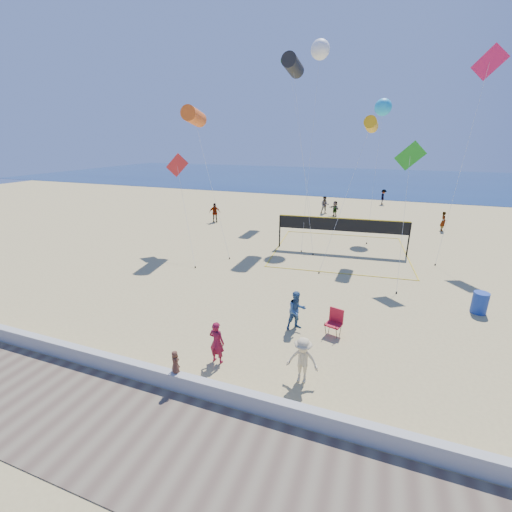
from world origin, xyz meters
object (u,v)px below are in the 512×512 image
(camp_chair, at_px, (335,320))
(volleyball_net, at_px, (342,229))
(woman, at_px, (217,342))
(trash_barrel, at_px, (480,303))

(camp_chair, xyz_separation_m, volleyball_net, (-1.21, 11.28, 1.03))
(camp_chair, relative_size, volleyball_net, 0.12)
(woman, xyz_separation_m, camp_chair, (3.67, 3.35, -0.17))
(trash_barrel, bearing_deg, camp_chair, -144.97)
(woman, xyz_separation_m, volleyball_net, (2.46, 14.63, 0.86))
(trash_barrel, bearing_deg, volleyball_net, 135.54)
(volleyball_net, bearing_deg, trash_barrel, -50.31)
(woman, bearing_deg, volleyball_net, -94.35)
(camp_chair, relative_size, trash_barrel, 1.22)
(woman, relative_size, volleyball_net, 0.16)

